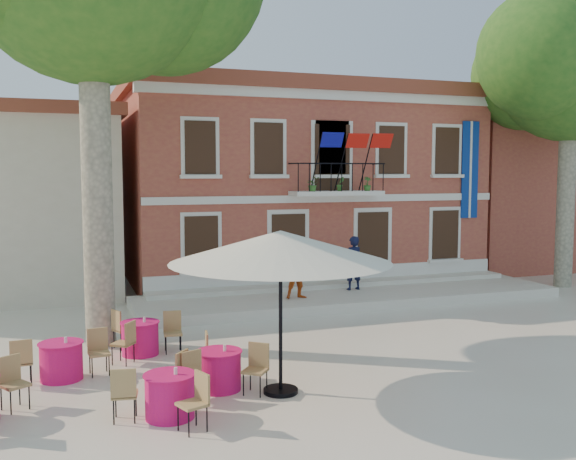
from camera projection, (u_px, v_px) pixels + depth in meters
The scene contains 12 objects.
ground at pixel (352, 339), 16.24m from camera, with size 90.00×90.00×0.00m, color beige.
main_building at pixel (292, 183), 25.94m from camera, with size 13.50×9.59×7.50m.
neighbor_east at pixel (519, 193), 30.93m from camera, with size 9.40×9.40×6.40m.
terrace at pixel (350, 296), 21.02m from camera, with size 14.00×3.40×0.30m, color silver.
plane_tree_east at pixel (571, 67), 23.03m from camera, with size 5.51×5.51×10.83m.
patio_umbrella at pixel (281, 247), 12.02m from camera, with size 4.20×4.20×3.12m.
pedestrian_navy at pixel (353, 263), 21.31m from camera, with size 0.66×0.43×1.80m, color black.
pedestrian_orange at pixel (299, 271), 19.82m from camera, with size 0.84×0.65×1.72m, color #D95819.
cafe_table_0 at pixel (61, 359), 13.01m from camera, with size 1.95×0.90×0.95m.
cafe_table_1 at pixel (170, 393), 10.98m from camera, with size 1.76×1.84×0.95m.
cafe_table_3 at pixel (140, 336), 14.81m from camera, with size 1.71×1.86×0.95m.
cafe_table_4 at pixel (219, 368), 12.41m from camera, with size 1.85×1.74×0.95m.
Camera 1 is at (-6.86, -14.46, 4.21)m, focal length 40.00 mm.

